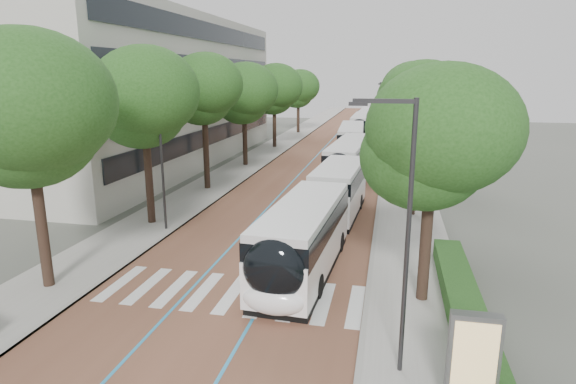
{
  "coord_description": "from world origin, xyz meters",
  "views": [
    {
      "loc": [
        6.19,
        -16.1,
        8.73
      ],
      "look_at": [
        0.82,
        8.93,
        2.4
      ],
      "focal_mm": 30.0,
      "sensor_mm": 36.0,
      "label": 1
    }
  ],
  "objects": [
    {
      "name": "bus_queued_1",
      "position": [
        2.0,
        36.24,
        1.62
      ],
      "size": [
        3.18,
        12.51,
        3.2
      ],
      "rotation": [
        0.0,
        0.0,
        0.05
      ],
      "color": "white",
      "rests_on": "ground"
    },
    {
      "name": "office_building",
      "position": [
        -19.47,
        28.0,
        7.0
      ],
      "size": [
        18.11,
        40.0,
        14.0
      ],
      "color": "#99978D",
      "rests_on": "ground"
    },
    {
      "name": "trees_right",
      "position": [
        7.7,
        21.94,
        6.45
      ],
      "size": [
        5.84,
        47.49,
        9.21
      ],
      "color": "black",
      "rests_on": "ground"
    },
    {
      "name": "lane_line_right",
      "position": [
        1.6,
        40.0,
        0.02
      ],
      "size": [
        0.12,
        126.0,
        0.01
      ],
      "primitive_type": "cube",
      "color": "#268AC2",
      "rests_on": "road"
    },
    {
      "name": "lamp_post_left",
      "position": [
        -6.1,
        8.0,
        4.12
      ],
      "size": [
        0.14,
        0.14,
        8.0
      ],
      "primitive_type": "cylinder",
      "color": "#2D2D30",
      "rests_on": "sidewalk_left"
    },
    {
      "name": "hedge",
      "position": [
        9.1,
        0.0,
        0.52
      ],
      "size": [
        1.2,
        14.0,
        0.8
      ],
      "primitive_type": "cube",
      "color": "#1D4317",
      "rests_on": "sidewalk_right"
    },
    {
      "name": "kerb_right",
      "position": [
        5.6,
        40.0,
        0.06
      ],
      "size": [
        0.2,
        140.0,
        0.14
      ],
      "primitive_type": "cube",
      "color": "gray",
      "rests_on": "ground"
    },
    {
      "name": "sidewalk_right",
      "position": [
        7.5,
        40.0,
        0.06
      ],
      "size": [
        4.0,
        140.0,
        0.12
      ],
      "primitive_type": "cube",
      "color": "gray",
      "rests_on": "ground"
    },
    {
      "name": "road",
      "position": [
        0.0,
        40.0,
        0.01
      ],
      "size": [
        11.0,
        140.0,
        0.02
      ],
      "primitive_type": "cube",
      "color": "brown",
      "rests_on": "ground"
    },
    {
      "name": "lane_line_left",
      "position": [
        -1.6,
        40.0,
        0.02
      ],
      "size": [
        0.12,
        126.0,
        0.01
      ],
      "primitive_type": "cube",
      "color": "#268AC2",
      "rests_on": "road"
    },
    {
      "name": "kerb_left",
      "position": [
        -5.6,
        40.0,
        0.06
      ],
      "size": [
        0.2,
        140.0,
        0.14
      ],
      "primitive_type": "cube",
      "color": "gray",
      "rests_on": "ground"
    },
    {
      "name": "bus_queued_0",
      "position": [
        2.85,
        23.72,
        1.62
      ],
      "size": [
        3.19,
        12.52,
        3.2
      ],
      "rotation": [
        0.0,
        0.0,
        -0.06
      ],
      "color": "white",
      "rests_on": "ground"
    },
    {
      "name": "sidewalk_left",
      "position": [
        -7.5,
        40.0,
        0.06
      ],
      "size": [
        4.0,
        140.0,
        0.12
      ],
      "primitive_type": "cube",
      "color": "gray",
      "rests_on": "ground"
    },
    {
      "name": "bus_queued_3",
      "position": [
        2.52,
        62.65,
        1.62
      ],
      "size": [
        2.57,
        12.4,
        3.2
      ],
      "rotation": [
        0.0,
        0.0,
        -0.0
      ],
      "color": "white",
      "rests_on": "ground"
    },
    {
      "name": "ad_panel",
      "position": [
        8.57,
        -4.3,
        1.53
      ],
      "size": [
        1.3,
        0.51,
        2.7
      ],
      "rotation": [
        0.0,
        0.0,
        0.01
      ],
      "color": "#59595B",
      "rests_on": "sidewalk_right"
    },
    {
      "name": "lead_bus",
      "position": [
        2.86,
        7.6,
        1.63
      ],
      "size": [
        3.52,
        18.51,
        3.2
      ],
      "rotation": [
        0.0,
        0.0,
        -0.06
      ],
      "color": "black",
      "rests_on": "ground"
    },
    {
      "name": "bus_queued_2",
      "position": [
        2.22,
        50.78,
        1.62
      ],
      "size": [
        2.57,
        12.4,
        3.2
      ],
      "rotation": [
        0.0,
        0.0,
        -0.0
      ],
      "color": "white",
      "rests_on": "ground"
    },
    {
      "name": "streetlight_far",
      "position": [
        6.62,
        22.0,
        4.82
      ],
      "size": [
        1.82,
        0.2,
        8.0
      ],
      "color": "#2D2D30",
      "rests_on": "sidewalk_right"
    },
    {
      "name": "streetlight_near",
      "position": [
        6.62,
        -3.0,
        4.82
      ],
      "size": [
        1.82,
        0.2,
        8.0
      ],
      "color": "#2D2D30",
      "rests_on": "sidewalk_right"
    },
    {
      "name": "zebra_crossing",
      "position": [
        0.2,
        1.0,
        0.03
      ],
      "size": [
        10.55,
        3.6,
        0.01
      ],
      "color": "silver",
      "rests_on": "ground"
    },
    {
      "name": "ground",
      "position": [
        0.0,
        0.0,
        0.0
      ],
      "size": [
        160.0,
        160.0,
        0.0
      ],
      "primitive_type": "plane",
      "color": "#51544C",
      "rests_on": "ground"
    },
    {
      "name": "trees_left",
      "position": [
        -7.5,
        24.07,
        6.84
      ],
      "size": [
        6.47,
        61.13,
        9.86
      ],
      "color": "black",
      "rests_on": "ground"
    }
  ]
}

